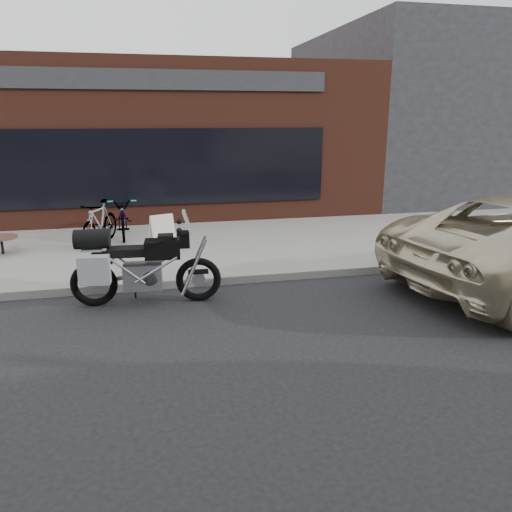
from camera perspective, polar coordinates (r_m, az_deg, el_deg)
The scene contains 9 objects.
ground at distance 5.86m, azimuth 9.06°, elevation -15.45°, with size 120.00×120.00×0.00m, color black.
near_sidewalk at distance 12.15m, azimuth -3.03°, elevation 1.72°, with size 44.00×6.00×0.15m, color gray.
storefront at distance 18.63m, azimuth -13.12°, elevation 12.99°, with size 14.00×10.07×4.50m.
neighbour_building at distance 22.13m, azimuth 20.76°, elevation 14.73°, with size 10.00×10.00×6.00m, color #26262B.
motorcycle at distance 8.33m, azimuth -13.59°, elevation -1.06°, with size 2.45×0.79×1.55m.
bicycle_front at distance 12.59m, azimuth -14.95°, elevation 4.34°, with size 0.65×1.87×0.98m, color gray.
bicycle_rear at distance 11.98m, azimuth -17.44°, elevation 3.63°, with size 0.47×1.67×1.00m, color gray.
sandwich_sign at distance 11.03m, azimuth -10.67°, elevation 2.59°, with size 0.63×0.61×0.81m.
cafe_table at distance 11.94m, azimuth -27.12°, elevation 1.84°, with size 0.67×0.67×0.38m.
Camera 1 is at (-1.95, -4.63, 3.01)m, focal length 35.00 mm.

